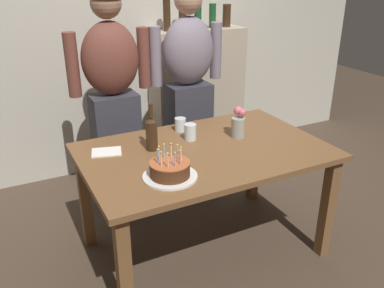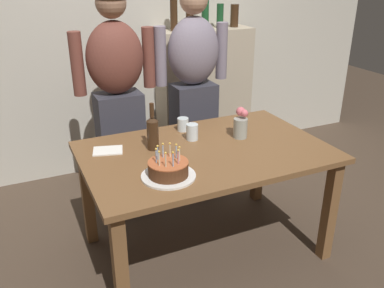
{
  "view_description": "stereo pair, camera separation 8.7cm",
  "coord_description": "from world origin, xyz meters",
  "px_view_note": "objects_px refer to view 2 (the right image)",
  "views": [
    {
      "loc": [
        -1.12,
        -2.02,
        1.79
      ],
      "look_at": [
        -0.14,
        -0.09,
        0.84
      ],
      "focal_mm": 38.45,
      "sensor_mm": 36.0,
      "label": 1
    },
    {
      "loc": [
        -1.04,
        -2.06,
        1.79
      ],
      "look_at": [
        -0.14,
        -0.09,
        0.84
      ],
      "focal_mm": 38.45,
      "sensor_mm": 36.0,
      "label": 2
    }
  ],
  "objects_px": {
    "wine_bottle": "(153,132)",
    "person_woman_cardigan": "(193,90)",
    "napkin_stack": "(108,151)",
    "flower_vase": "(241,124)",
    "water_glass_near": "(183,124)",
    "birthday_cake": "(168,170)",
    "water_glass_far": "(192,132)",
    "person_man_bearded": "(118,100)"
  },
  "relations": [
    {
      "from": "flower_vase",
      "to": "water_glass_far",
      "type": "bearing_deg",
      "value": 162.44
    },
    {
      "from": "water_glass_far",
      "to": "napkin_stack",
      "type": "xyz_separation_m",
      "value": [
        -0.54,
        0.05,
        -0.05
      ]
    },
    {
      "from": "birthday_cake",
      "to": "water_glass_far",
      "type": "bearing_deg",
      "value": 51.41
    },
    {
      "from": "napkin_stack",
      "to": "person_woman_cardigan",
      "type": "distance_m",
      "value": 1.03
    },
    {
      "from": "birthday_cake",
      "to": "napkin_stack",
      "type": "distance_m",
      "value": 0.51
    },
    {
      "from": "water_glass_near",
      "to": "person_woman_cardigan",
      "type": "distance_m",
      "value": 0.55
    },
    {
      "from": "person_woman_cardigan",
      "to": "birthday_cake",
      "type": "bearing_deg",
      "value": 58.8
    },
    {
      "from": "wine_bottle",
      "to": "flower_vase",
      "type": "xyz_separation_m",
      "value": [
        0.58,
        -0.06,
        -0.02
      ]
    },
    {
      "from": "water_glass_far",
      "to": "person_man_bearded",
      "type": "distance_m",
      "value": 0.7
    },
    {
      "from": "birthday_cake",
      "to": "wine_bottle",
      "type": "height_order",
      "value": "wine_bottle"
    },
    {
      "from": "water_glass_near",
      "to": "wine_bottle",
      "type": "xyz_separation_m",
      "value": [
        -0.29,
        -0.21,
        0.07
      ]
    },
    {
      "from": "person_man_bearded",
      "to": "water_glass_far",
      "type": "bearing_deg",
      "value": 116.66
    },
    {
      "from": "birthday_cake",
      "to": "napkin_stack",
      "type": "xyz_separation_m",
      "value": [
        -0.21,
        0.46,
        -0.04
      ]
    },
    {
      "from": "wine_bottle",
      "to": "person_woman_cardigan",
      "type": "xyz_separation_m",
      "value": [
        0.58,
        0.66,
        0.02
      ]
    },
    {
      "from": "water_glass_far",
      "to": "napkin_stack",
      "type": "height_order",
      "value": "water_glass_far"
    },
    {
      "from": "water_glass_near",
      "to": "wine_bottle",
      "type": "relative_size",
      "value": 0.3
    },
    {
      "from": "water_glass_far",
      "to": "water_glass_near",
      "type": "bearing_deg",
      "value": 86.81
    },
    {
      "from": "napkin_stack",
      "to": "flower_vase",
      "type": "height_order",
      "value": "flower_vase"
    },
    {
      "from": "napkin_stack",
      "to": "person_woman_cardigan",
      "type": "xyz_separation_m",
      "value": [
        0.84,
        0.58,
        0.13
      ]
    },
    {
      "from": "water_glass_far",
      "to": "napkin_stack",
      "type": "bearing_deg",
      "value": 174.88
    },
    {
      "from": "water_glass_near",
      "to": "flower_vase",
      "type": "xyz_separation_m",
      "value": [
        0.29,
        -0.27,
        0.04
      ]
    },
    {
      "from": "water_glass_near",
      "to": "water_glass_far",
      "type": "height_order",
      "value": "water_glass_far"
    },
    {
      "from": "person_man_bearded",
      "to": "wine_bottle",
      "type": "bearing_deg",
      "value": 92.88
    },
    {
      "from": "person_man_bearded",
      "to": "water_glass_near",
      "type": "bearing_deg",
      "value": 125.42
    },
    {
      "from": "water_glass_far",
      "to": "napkin_stack",
      "type": "relative_size",
      "value": 0.6
    },
    {
      "from": "water_glass_near",
      "to": "napkin_stack",
      "type": "relative_size",
      "value": 0.51
    },
    {
      "from": "birthday_cake",
      "to": "person_man_bearded",
      "type": "xyz_separation_m",
      "value": [
        0.02,
        1.04,
        0.09
      ]
    },
    {
      "from": "water_glass_near",
      "to": "person_woman_cardigan",
      "type": "bearing_deg",
      "value": 57.53
    },
    {
      "from": "birthday_cake",
      "to": "wine_bottle",
      "type": "bearing_deg",
      "value": 82.46
    },
    {
      "from": "person_man_bearded",
      "to": "flower_vase",
      "type": "bearing_deg",
      "value": 130.6
    },
    {
      "from": "water_glass_near",
      "to": "flower_vase",
      "type": "height_order",
      "value": "flower_vase"
    },
    {
      "from": "person_man_bearded",
      "to": "person_woman_cardigan",
      "type": "bearing_deg",
      "value": -180.0
    },
    {
      "from": "birthday_cake",
      "to": "person_man_bearded",
      "type": "distance_m",
      "value": 1.04
    },
    {
      "from": "water_glass_near",
      "to": "water_glass_far",
      "type": "bearing_deg",
      "value": -93.19
    },
    {
      "from": "water_glass_far",
      "to": "person_woman_cardigan",
      "type": "height_order",
      "value": "person_woman_cardigan"
    },
    {
      "from": "wine_bottle",
      "to": "person_woman_cardigan",
      "type": "bearing_deg",
      "value": 48.72
    },
    {
      "from": "flower_vase",
      "to": "birthday_cake",
      "type": "bearing_deg",
      "value": -153.39
    },
    {
      "from": "person_woman_cardigan",
      "to": "napkin_stack",
      "type": "bearing_deg",
      "value": 34.34
    },
    {
      "from": "water_glass_far",
      "to": "birthday_cake",
      "type": "bearing_deg",
      "value": -128.59
    },
    {
      "from": "person_woman_cardigan",
      "to": "wine_bottle",
      "type": "bearing_deg",
      "value": 48.72
    },
    {
      "from": "water_glass_near",
      "to": "person_man_bearded",
      "type": "bearing_deg",
      "value": 125.42
    },
    {
      "from": "napkin_stack",
      "to": "person_man_bearded",
      "type": "xyz_separation_m",
      "value": [
        0.23,
        0.58,
        0.13
      ]
    }
  ]
}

